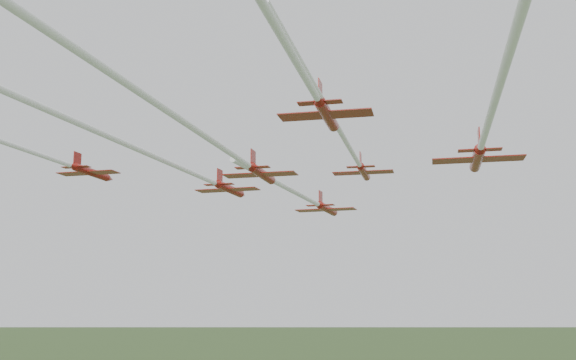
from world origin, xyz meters
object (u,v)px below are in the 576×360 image
Objects in this scene: jet_lead at (312,201)px; jet_row3_mid at (207,137)px; jet_row4_right at (307,80)px; jet_row2_left at (190,172)px; jet_row2_right at (349,147)px; jet_row3_left at (22,148)px; jet_row3_right at (487,126)px.

jet_lead reaches higher than jet_row3_mid.
jet_row3_mid is at bearing -88.01° from jet_lead.
jet_row4_right reaches higher than jet_row3_mid.
jet_row2_left is 24.19m from jet_row3_mid.
jet_row3_left is (-27.59, -22.42, -0.45)m from jet_row2_right.
jet_row2_right is 18.73m from jet_row3_right.
jet_row3_right is 17.51m from jet_row4_right.
jet_lead is at bearing 111.36° from jet_row2_right.
jet_row4_right is at bearing -21.34° from jet_row3_left.
jet_row3_right reaches higher than jet_row3_mid.
jet_row3_left is at bearing -132.61° from jet_row2_left.
jet_row2_left is 1.00× the size of jet_row3_right.
jet_row2_right is at bearing 16.64° from jet_row3_left.
jet_lead is 40.06m from jet_row3_right.
jet_lead is 1.03× the size of jet_row4_right.
jet_row3_left is 1.24× the size of jet_row4_right.
jet_row2_right reaches higher than jet_row3_right.
jet_row3_left reaches higher than jet_lead.
jet_row4_right reaches higher than jet_row2_left.
jet_row3_left is (-7.37, -18.07, 0.62)m from jet_row2_left.
jet_row3_mid is at bearing -17.59° from jet_row3_left.
jet_row3_left is at bearing -164.87° from jet_row2_right.
jet_row2_left is 1.02× the size of jet_row2_right.
jet_row3_mid is 1.44× the size of jet_row4_right.
jet_row2_right is 20.53m from jet_row3_mid.
jet_row2_left reaches higher than jet_row3_mid.
jet_row3_right is at bearing -2.70° from jet_row3_left.
jet_row4_right is at bearing -50.63° from jet_row2_left.
jet_lead is at bearing 122.66° from jet_row3_right.
jet_row4_right reaches higher than jet_row3_left.
jet_row3_left reaches higher than jet_row3_mid.
jet_row3_right is at bearing 38.33° from jet_row4_right.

